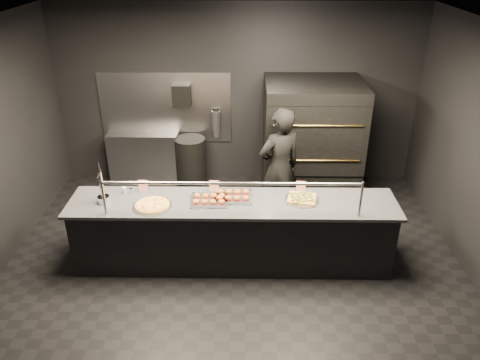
{
  "coord_description": "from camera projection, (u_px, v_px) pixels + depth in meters",
  "views": [
    {
      "loc": [
        0.17,
        -5.03,
        3.84
      ],
      "look_at": [
        0.09,
        0.2,
        1.13
      ],
      "focal_mm": 35.0,
      "sensor_mm": 36.0,
      "label": 1
    }
  ],
  "objects": [
    {
      "name": "round_pizza",
      "position": [
        152.0,
        205.0,
        5.72
      ],
      "size": [
        0.48,
        0.48,
        0.03
      ],
      "color": "silver",
      "rests_on": "service_counter"
    },
    {
      "name": "square_pizza",
      "position": [
        302.0,
        199.0,
        5.85
      ],
      "size": [
        0.44,
        0.44,
        0.05
      ],
      "color": "silver",
      "rests_on": "service_counter"
    },
    {
      "name": "prep_shelf",
      "position": [
        145.0,
        158.0,
        8.11
      ],
      "size": [
        1.2,
        0.35,
        0.9
      ],
      "primitive_type": "cube",
      "color": "#99999E",
      "rests_on": "ground"
    },
    {
      "name": "service_counter",
      "position": [
        233.0,
        233.0,
        6.02
      ],
      "size": [
        4.1,
        0.78,
        1.37
      ],
      "color": "black",
      "rests_on": "ground"
    },
    {
      "name": "slider_tray_a",
      "position": [
        209.0,
        200.0,
        5.81
      ],
      "size": [
        0.51,
        0.41,
        0.07
      ],
      "color": "silver",
      "rests_on": "service_counter"
    },
    {
      "name": "tent_cards",
      "position": [
        219.0,
        186.0,
        6.03
      ],
      "size": [
        2.16,
        0.04,
        0.15
      ],
      "color": "white",
      "rests_on": "service_counter"
    },
    {
      "name": "fire_extinguisher",
      "position": [
        216.0,
        123.0,
        7.88
      ],
      "size": [
        0.14,
        0.14,
        0.51
      ],
      "color": "#B2B2B7",
      "rests_on": "room"
    },
    {
      "name": "slider_tray_b",
      "position": [
        233.0,
        196.0,
        5.89
      ],
      "size": [
        0.51,
        0.4,
        0.08
      ],
      "color": "silver",
      "rests_on": "service_counter"
    },
    {
      "name": "worker",
      "position": [
        279.0,
        168.0,
        6.71
      ],
      "size": [
        0.78,
        0.68,
        1.8
      ],
      "primitive_type": "imported",
      "rotation": [
        0.0,
        0.0,
        3.6
      ],
      "color": "black",
      "rests_on": "ground"
    },
    {
      "name": "condiment_jar",
      "position": [
        126.0,
        190.0,
        6.0
      ],
      "size": [
        0.13,
        0.05,
        0.09
      ],
      "color": "silver",
      "rests_on": "service_counter"
    },
    {
      "name": "trash_bin",
      "position": [
        191.0,
        162.0,
        8.0
      ],
      "size": [
        0.52,
        0.52,
        0.86
      ],
      "primitive_type": "cylinder",
      "color": "black",
      "rests_on": "ground"
    },
    {
      "name": "beer_tap",
      "position": [
        102.0,
        191.0,
        5.73
      ],
      "size": [
        0.15,
        0.21,
        0.57
      ],
      "color": "silver",
      "rests_on": "service_counter"
    },
    {
      "name": "pizza_oven",
      "position": [
        311.0,
        140.0,
        7.46
      ],
      "size": [
        1.5,
        1.23,
        1.91
      ],
      "color": "black",
      "rests_on": "ground"
    },
    {
      "name": "room",
      "position": [
        230.0,
        158.0,
        5.59
      ],
      "size": [
        6.04,
        6.0,
        3.0
      ],
      "color": "black",
      "rests_on": "ground"
    },
    {
      "name": "towel_dispenser",
      "position": [
        182.0,
        95.0,
        7.66
      ],
      "size": [
        0.3,
        0.2,
        0.35
      ],
      "primitive_type": "cube",
      "color": "black",
      "rests_on": "room"
    }
  ]
}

